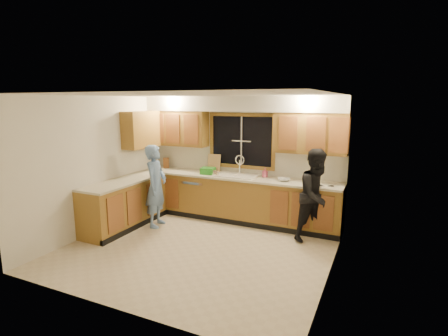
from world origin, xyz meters
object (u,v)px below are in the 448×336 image
Objects in this scene: woman at (317,195)px; soap_bottle at (265,172)px; knife_block at (166,163)px; dish_crate at (208,171)px; dishwasher at (199,196)px; stove at (103,212)px; man at (156,186)px; sink at (236,179)px; bowl at (284,180)px.

woman reaches higher than soap_bottle.
knife_block is 1.18m from dish_crate.
stove is (-0.95, -1.81, 0.04)m from dishwasher.
woman is 8.82× the size of soap_bottle.
stove is at bearing -123.66° from dish_crate.
man is 1.25m from knife_block.
stove is 3.13m from soap_bottle.
sink is 0.60m from soap_bottle.
woman is 7.13× the size of knife_block.
bowl is (0.44, -0.19, -0.06)m from soap_bottle.
man reaches higher than sink.
sink is 1.73m from woman.
dish_crate is (0.65, 0.92, 0.19)m from man.
stove is 3.93× the size of bowl.
bowl is (1.85, -0.03, 0.54)m from dishwasher.
knife_block is at bearing 169.98° from dishwasher.
stove is at bearing -134.61° from sink.
dishwasher is 0.51× the size of woman.
soap_bottle is 0.80× the size of bowl.
dishwasher is at bearing 62.31° from stove.
dishwasher is 0.62m from dish_crate.
dish_crate is at bearing -170.59° from soap_bottle.
woman reaches higher than bowl.
dishwasher is 3.61× the size of knife_block.
bowl is (-0.69, 0.35, 0.14)m from woman.
man is 1.14m from dish_crate.
man is at bearing -94.71° from knife_block.
stove is at bearing -147.51° from bowl.
dishwasher is at bearing -39.47° from knife_block.
sink reaches higher than bowl.
dishwasher is 4.47× the size of soap_bottle.
man is (-1.26, -0.97, -0.07)m from sink.
bowl is (1.61, 0.00, -0.04)m from dish_crate.
knife_block is 0.82× the size of dish_crate.
bowl is at bearing -2.36° from sink.
bowl is at bearing 101.18° from woman.
bowl is at bearing -0.82° from dishwasher.
knife_block is 2.79m from bowl.
man is at bearing -148.49° from soap_bottle.
dishwasher is 2.60m from woman.
knife_block reaches higher than bowl.
knife_block is (0.02, 1.97, 0.58)m from stove.
woman is at bearing -91.48° from man.
bowl is at bearing 32.49° from stove.
sink is at bearing 3.99° from dish_crate.
man is (-0.41, -0.95, 0.39)m from dishwasher.
sink reaches higher than dishwasher.
sink is 0.96m from dishwasher.
man reaches higher than bowl.
woman reaches higher than stove.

